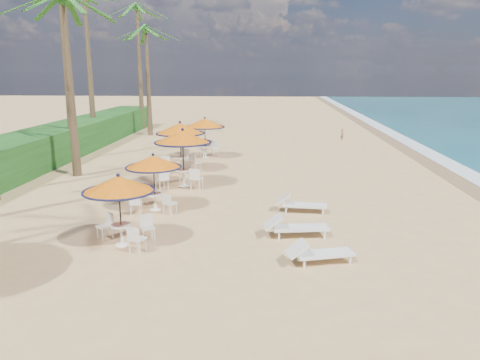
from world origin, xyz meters
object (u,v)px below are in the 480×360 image
(station_0, at_px, (120,193))
(lounger_near, at_px, (318,253))
(station_4, at_px, (206,128))
(station_1, at_px, (153,169))
(lounger_far, at_px, (299,204))
(station_2, at_px, (182,144))
(lounger_mid, at_px, (294,226))
(station_3, at_px, (180,135))

(station_0, bearing_deg, lounger_near, -9.91)
(station_0, xyz_separation_m, station_4, (0.53, 14.36, 0.17))
(station_0, bearing_deg, station_1, 89.17)
(station_1, xyz_separation_m, lounger_far, (5.42, 0.14, -1.27))
(station_1, height_order, lounger_far, station_1)
(station_2, relative_size, station_4, 1.08)
(station_2, bearing_deg, station_0, -93.83)
(station_1, bearing_deg, station_0, -90.83)
(station_0, distance_m, lounger_mid, 5.41)
(lounger_far, bearing_deg, station_3, 135.62)
(lounger_near, bearing_deg, lounger_mid, 89.19)
(station_1, height_order, lounger_mid, station_1)
(station_0, height_order, station_3, station_3)
(station_1, relative_size, lounger_mid, 1.03)
(station_1, distance_m, station_3, 6.93)
(station_4, relative_size, lounger_near, 1.26)
(station_3, xyz_separation_m, lounger_near, (5.93, -11.51, -1.60))
(station_4, distance_m, lounger_mid, 14.16)
(station_2, xyz_separation_m, station_4, (0.04, 7.09, -0.15))
(station_4, xyz_separation_m, lounger_far, (4.95, -10.63, -1.48))
(station_0, xyz_separation_m, station_1, (0.05, 3.60, -0.04))
(lounger_near, xyz_separation_m, lounger_far, (-0.23, 4.73, 0.01))
(station_1, bearing_deg, lounger_near, -39.12)
(station_1, xyz_separation_m, lounger_mid, (5.10, -2.54, -1.24))
(station_3, bearing_deg, station_1, -87.68)
(station_2, xyz_separation_m, lounger_mid, (4.66, -6.21, -1.60))
(station_4, height_order, lounger_near, station_4)
(station_0, distance_m, station_3, 10.52)
(station_2, height_order, station_3, station_2)
(station_3, height_order, lounger_near, station_3)
(lounger_near, bearing_deg, station_2, 106.45)
(station_4, height_order, lounger_far, station_4)
(station_0, xyz_separation_m, station_2, (0.49, 7.27, 0.32))
(station_0, relative_size, lounger_mid, 1.05)
(station_2, distance_m, station_4, 7.10)
(lounger_near, bearing_deg, station_0, 154.28)
(lounger_mid, distance_m, lounger_far, 2.69)
(lounger_mid, bearing_deg, station_1, 145.64)
(station_4, distance_m, lounger_near, 16.27)
(station_2, bearing_deg, station_1, -96.76)
(station_0, height_order, station_1, station_0)
(lounger_mid, xyz_separation_m, lounger_far, (0.32, 2.67, -0.02))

